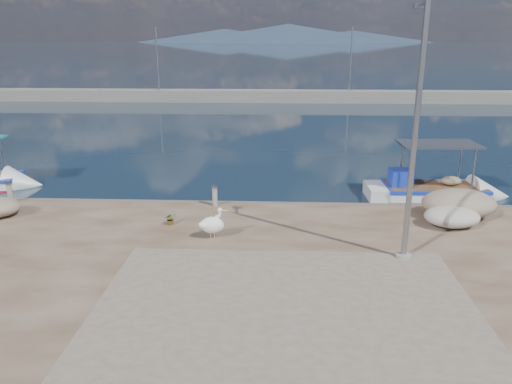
% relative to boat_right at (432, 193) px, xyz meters
% --- Properties ---
extents(ground, '(1400.00, 1400.00, 0.00)m').
position_rel_boat_right_xyz_m(ground, '(-7.33, -7.46, -0.22)').
color(ground, '#162635').
rests_on(ground, ground).
extents(quay_patch, '(9.00, 7.00, 0.01)m').
position_rel_boat_right_xyz_m(quay_patch, '(-6.33, -10.46, 0.29)').
color(quay_patch, gray).
rests_on(quay_patch, quay).
extents(breakwater, '(120.00, 2.20, 7.50)m').
position_rel_boat_right_xyz_m(breakwater, '(-7.33, 32.54, 0.39)').
color(breakwater, gray).
rests_on(breakwater, ground).
extents(mountains, '(370.00, 280.00, 22.00)m').
position_rel_boat_right_xyz_m(mountains, '(-2.94, 642.54, 9.29)').
color(mountains, '#28384C').
rests_on(mountains, ground).
extents(boat_right, '(5.83, 2.08, 2.78)m').
position_rel_boat_right_xyz_m(boat_right, '(0.00, 0.00, 0.00)').
color(boat_right, white).
rests_on(boat_right, ground).
extents(pelican, '(1.01, 0.73, 0.98)m').
position_rel_boat_right_xyz_m(pelican, '(-8.58, -6.05, 0.74)').
color(pelican, tan).
rests_on(pelican, quay).
extents(lamp_post, '(0.44, 0.96, 7.00)m').
position_rel_boat_right_xyz_m(lamp_post, '(-2.90, -7.19, 3.58)').
color(lamp_post, gray).
rests_on(lamp_post, quay).
extents(bollard_near, '(0.25, 0.25, 0.78)m').
position_rel_boat_right_xyz_m(bollard_near, '(-8.91, -2.88, 0.70)').
color(bollard_near, gray).
rests_on(bollard_near, quay).
extents(bollard_far, '(0.26, 0.26, 0.79)m').
position_rel_boat_right_xyz_m(bollard_far, '(-16.80, -2.86, 0.71)').
color(bollard_far, gray).
rests_on(bollard_far, quay).
extents(potted_plant, '(0.46, 0.43, 0.41)m').
position_rel_boat_right_xyz_m(potted_plant, '(-10.16, -4.93, 0.49)').
color(potted_plant, '#33722D').
rests_on(potted_plant, quay).
extents(net_pile_d, '(1.82, 1.37, 0.68)m').
position_rel_boat_right_xyz_m(net_pile_d, '(-0.73, -4.65, 0.62)').
color(net_pile_d, beige).
rests_on(net_pile_d, quay).
extents(net_pile_c, '(2.56, 1.83, 1.01)m').
position_rel_boat_right_xyz_m(net_pile_c, '(-0.22, -3.74, 0.79)').
color(net_pile_c, tan).
rests_on(net_pile_c, quay).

